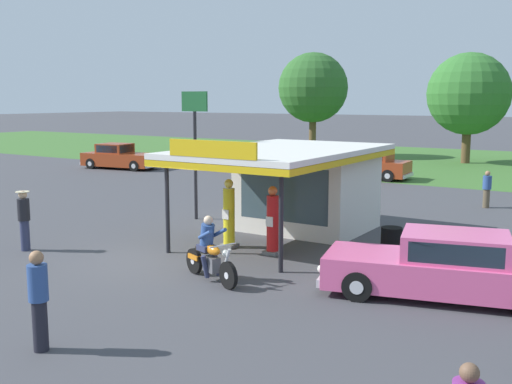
% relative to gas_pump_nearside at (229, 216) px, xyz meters
% --- Properties ---
extents(ground_plane, '(300.00, 300.00, 0.00)m').
position_rel_gas_pump_nearside_xyz_m(ground_plane, '(-0.90, -2.23, -0.93)').
color(ground_plane, '#424247').
extents(grass_verge_strip, '(120.00, 24.00, 0.01)m').
position_rel_gas_pump_nearside_xyz_m(grass_verge_strip, '(-0.90, 27.77, -0.92)').
color(grass_verge_strip, '#3D6B2D').
rests_on(grass_verge_strip, ground).
extents(service_station_kiosk, '(4.59, 7.32, 3.27)m').
position_rel_gas_pump_nearside_xyz_m(service_station_kiosk, '(0.74, 3.09, 0.74)').
color(service_station_kiosk, silver).
rests_on(service_station_kiosk, ground).
extents(gas_pump_nearside, '(0.44, 0.44, 2.02)m').
position_rel_gas_pump_nearside_xyz_m(gas_pump_nearside, '(0.00, 0.00, 0.00)').
color(gas_pump_nearside, slate).
rests_on(gas_pump_nearside, ground).
extents(gas_pump_offside, '(0.44, 0.44, 1.93)m').
position_rel_gas_pump_nearside_xyz_m(gas_pump_offside, '(1.49, -0.00, -0.05)').
color(gas_pump_offside, slate).
rests_on(gas_pump_offside, ground).
extents(motorcycle_with_rider, '(2.06, 0.99, 1.58)m').
position_rel_gas_pump_nearside_xyz_m(motorcycle_with_rider, '(1.49, -2.95, -0.27)').
color(motorcycle_with_rider, black).
rests_on(motorcycle_with_rider, ground).
extents(featured_classic_sedan, '(5.49, 2.97, 1.46)m').
position_rel_gas_pump_nearside_xyz_m(featured_classic_sedan, '(6.58, -1.22, -0.26)').
color(featured_classic_sedan, '#E55993').
rests_on(featured_classic_sedan, ground).
extents(parked_car_back_row_far_left, '(5.44, 3.03, 1.47)m').
position_rel_gas_pump_nearside_xyz_m(parked_car_back_row_far_left, '(-10.72, 17.32, -0.24)').
color(parked_car_back_row_far_left, '#993819').
rests_on(parked_car_back_row_far_left, ground).
extents(parked_car_back_row_far_right, '(5.22, 2.59, 1.57)m').
position_rel_gas_pump_nearside_xyz_m(parked_car_back_row_far_right, '(-17.48, 13.09, -0.23)').
color(parked_car_back_row_far_right, '#993819').
rests_on(parked_car_back_row_far_right, ground).
extents(parked_car_back_row_centre, '(5.23, 2.24, 1.59)m').
position_rel_gas_pump_nearside_xyz_m(parked_car_back_row_centre, '(-2.64, 16.88, -0.21)').
color(parked_car_back_row_centre, '#993819').
rests_on(parked_car_back_row_centre, ground).
extents(bystander_admiring_sedan, '(0.38, 0.38, 1.75)m').
position_rel_gas_pump_nearside_xyz_m(bystander_admiring_sedan, '(-4.74, -3.45, 0.01)').
color(bystander_admiring_sedan, '#2D3351').
rests_on(bystander_admiring_sedan, ground).
extents(bystander_standing_back_lot, '(0.34, 0.34, 1.78)m').
position_rel_gas_pump_nearside_xyz_m(bystander_standing_back_lot, '(1.46, -7.80, 0.02)').
color(bystander_standing_back_lot, black).
rests_on(bystander_standing_back_lot, ground).
extents(bystander_chatting_near_pumps, '(0.34, 0.34, 1.49)m').
position_rel_gas_pump_nearside_xyz_m(bystander_chatting_near_pumps, '(5.00, 10.89, -0.15)').
color(bystander_chatting_near_pumps, brown).
rests_on(bystander_chatting_near_pumps, ground).
extents(tree_oak_centre, '(5.25, 5.28, 7.82)m').
position_rel_gas_pump_nearside_xyz_m(tree_oak_centre, '(-10.97, 27.19, 4.13)').
color(tree_oak_centre, brown).
rests_on(tree_oak_centre, ground).
extents(tree_oak_distant_spare, '(5.52, 5.52, 7.45)m').
position_rel_gas_pump_nearside_xyz_m(tree_oak_distant_spare, '(0.07, 28.25, 3.66)').
color(tree_oak_distant_spare, brown).
rests_on(tree_oak_distant_spare, ground).
extents(roadside_pole_sign, '(1.10, 0.12, 4.59)m').
position_rel_gas_pump_nearside_xyz_m(roadside_pole_sign, '(-3.44, 2.85, 2.22)').
color(roadside_pole_sign, black).
rests_on(roadside_pole_sign, ground).
extents(spare_tire_stack, '(0.60, 0.60, 0.72)m').
position_rel_gas_pump_nearside_xyz_m(spare_tire_stack, '(4.23, 1.99, -0.57)').
color(spare_tire_stack, black).
rests_on(spare_tire_stack, ground).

